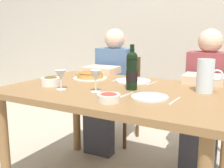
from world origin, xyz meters
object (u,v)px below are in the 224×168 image
(baked_tart, at_px, (90,76))
(dinner_plate_left_setting, at_px, (133,81))
(diner_left, at_px, (110,85))
(chair_right, at_px, (208,104))
(olive_bowl, at_px, (51,81))
(wine_glass_left_diner, at_px, (61,76))
(wine_bottle, at_px, (132,71))
(salad_bowl, at_px, (109,97))
(wine_glass_right_diner, at_px, (96,77))
(diner_right, at_px, (205,97))
(water_pitcher, at_px, (205,78))
(dining_table, at_px, (118,102))
(dinner_plate_right_setting, at_px, (150,97))
(chair_left, at_px, (120,92))

(baked_tart, xyz_separation_m, dinner_plate_left_setting, (0.36, 0.06, -0.02))
(diner_left, relative_size, chair_right, 1.33)
(olive_bowl, bearing_deg, chair_right, 48.69)
(dinner_plate_left_setting, bearing_deg, wine_glass_left_diner, -122.39)
(wine_bottle, bearing_deg, diner_left, 129.78)
(salad_bowl, bearing_deg, chair_right, 75.07)
(wine_glass_right_diner, distance_m, diner_right, 1.01)
(baked_tart, xyz_separation_m, diner_right, (0.82, 0.45, -0.17))
(diner_left, xyz_separation_m, diner_right, (0.90, -0.01, 0.00))
(water_pitcher, relative_size, diner_right, 0.18)
(salad_bowl, bearing_deg, wine_glass_right_diner, 139.01)
(wine_glass_right_diner, height_order, diner_right, diner_right)
(dining_table, distance_m, dinner_plate_right_setting, 0.34)
(wine_glass_left_diner, bearing_deg, water_pitcher, 24.12)
(dining_table, height_order, wine_glass_right_diner, wine_glass_right_diner)
(salad_bowl, relative_size, dinner_plate_right_setting, 0.59)
(wine_bottle, relative_size, diner_left, 0.26)
(dinner_plate_left_setting, xyz_separation_m, dinner_plate_right_setting, (0.29, -0.41, 0.00))
(chair_right, bearing_deg, dinner_plate_right_setting, 77.58)
(dinner_plate_left_setting, height_order, dinner_plate_right_setting, same)
(wine_glass_right_diner, distance_m, chair_right, 1.23)
(chair_left, relative_size, chair_right, 1.00)
(wine_glass_right_diner, bearing_deg, diner_right, 57.21)
(olive_bowl, relative_size, dinner_plate_right_setting, 0.62)
(wine_bottle, bearing_deg, dinner_plate_right_setting, -40.25)
(baked_tart, height_order, salad_bowl, baked_tart)
(dining_table, relative_size, wine_glass_left_diner, 11.37)
(dinner_plate_right_setting, xyz_separation_m, chair_left, (-0.74, 1.05, -0.27))
(dinner_plate_left_setting, xyz_separation_m, diner_right, (0.46, 0.39, -0.15))
(wine_glass_left_diner, xyz_separation_m, dinner_plate_right_setting, (0.60, 0.07, -0.09))
(water_pitcher, relative_size, baked_tart, 0.78)
(wine_glass_right_diner, bearing_deg, water_pitcher, 28.47)
(wine_glass_right_diner, distance_m, chair_left, 1.19)
(salad_bowl, height_order, chair_right, chair_right)
(salad_bowl, relative_size, chair_left, 0.15)
(baked_tart, xyz_separation_m, dinner_plate_right_setting, (0.65, -0.35, -0.02))
(chair_left, distance_m, chair_right, 0.90)
(dinner_plate_left_setting, bearing_deg, baked_tart, -170.92)
(chair_right, bearing_deg, wine_glass_right_diner, 60.18)
(water_pitcher, distance_m, chair_left, 1.29)
(diner_left, bearing_deg, wine_glass_right_diner, 111.45)
(salad_bowl, xyz_separation_m, dinner_plate_right_setting, (0.17, 0.19, -0.02))
(chair_right, bearing_deg, diner_right, 89.36)
(wine_glass_right_diner, height_order, chair_right, wine_glass_right_diner)
(wine_glass_right_diner, bearing_deg, wine_glass_left_diner, -168.16)
(baked_tart, relative_size, olive_bowl, 2.03)
(olive_bowl, relative_size, diner_left, 0.12)
(wine_glass_left_diner, xyz_separation_m, chair_left, (-0.14, 1.12, -0.36))
(water_pitcher, distance_m, wine_glass_left_diner, 0.93)
(water_pitcher, xyz_separation_m, baked_tart, (-0.90, 0.05, -0.07))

